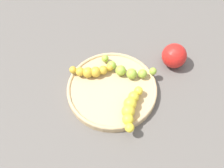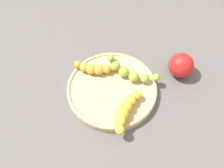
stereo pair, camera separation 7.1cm
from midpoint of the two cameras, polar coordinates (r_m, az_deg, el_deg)
The scene contains 6 objects.
ground_plane at distance 0.75m, azimuth -2.73°, elevation -1.81°, with size 2.40×2.40×0.00m, color #56514C.
fruit_bowl at distance 0.73m, azimuth -2.77°, elevation -1.31°, with size 0.25×0.25×0.02m.
banana_spotted at distance 0.75m, azimuth -7.10°, elevation 2.55°, with size 0.07×0.11×0.03m.
banana_yellow at distance 0.68m, azimuth 0.99°, elevation -5.33°, with size 0.10×0.11×0.03m.
banana_green at distance 0.74m, azimuth 0.43°, elevation 2.84°, with size 0.13×0.11×0.03m.
apple_red at distance 0.79m, azimuth 10.64°, elevation 5.76°, with size 0.07×0.07×0.07m, color red.
Camera 1 is at (0.32, -0.22, 0.64)m, focal length 42.81 mm.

